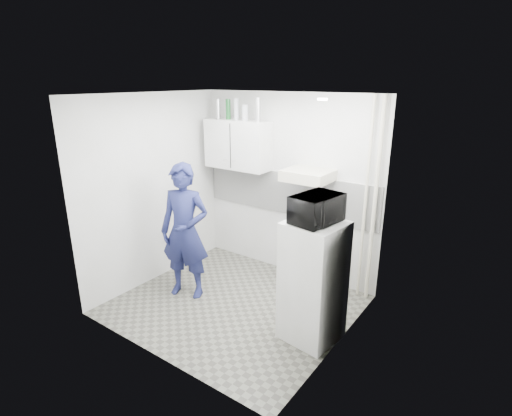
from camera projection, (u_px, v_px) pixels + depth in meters
The scene contains 22 objects.
floor at pixel (235, 305), 5.12m from camera, with size 2.80×2.80×0.00m, color #626356.
ceiling at pixel (231, 94), 4.31m from camera, with size 2.80×2.80×0.00m, color white.
wall_back at pixel (288, 186), 5.68m from camera, with size 2.80×2.80×0.00m, color silver.
wall_left at pixel (153, 190), 5.49m from camera, with size 2.60×2.60×0.00m, color silver.
wall_right at pixel (343, 234), 3.94m from camera, with size 2.60×2.60×0.00m, color silver.
person at pixel (185, 232), 5.13m from camera, with size 0.65×0.43×1.78m, color #1A1F4D.
stove at pixel (308, 257), 5.48m from camera, with size 0.53×0.53×0.85m, color beige.
fridge at pixel (313, 282), 4.30m from camera, with size 0.56×0.56×1.36m, color white.
stove_top at pixel (309, 227), 5.35m from camera, with size 0.51×0.51×0.03m, color black.
saucepan at pixel (309, 225), 5.27m from camera, with size 0.16×0.16×0.09m, color silver.
microwave at pixel (317, 209), 4.04m from camera, with size 0.36×0.53×0.29m, color black.
bottle_a at pixel (218, 109), 5.84m from camera, with size 0.06×0.06×0.28m, color silver.
bottle_c at pixel (228, 109), 5.73m from camera, with size 0.07×0.07×0.29m, color #144C1E.
bottle_d at pixel (236, 109), 5.65m from camera, with size 0.07×0.07×0.30m, color #B2B7BC.
canister_a at pixel (245, 113), 5.58m from camera, with size 0.09×0.09×0.22m, color #B2B7BC.
bottle_e at pixel (258, 110), 5.44m from camera, with size 0.08×0.08×0.32m, color silver.
upper_cabinet at pixel (238, 144), 5.79m from camera, with size 1.00×0.35×0.70m, color white.
range_hood at pixel (308, 175), 5.16m from camera, with size 0.60×0.50×0.14m, color beige.
backsplash at pixel (287, 193), 5.70m from camera, with size 2.74×0.03×0.60m, color white.
pipe_a at pixel (375, 203), 4.90m from camera, with size 0.05×0.05×2.60m, color beige.
pipe_b at pixel (365, 202), 4.97m from camera, with size 0.04×0.04×2.60m, color beige.
ceiling_spot_fixture at pixel (322, 99), 3.92m from camera, with size 0.10×0.10×0.02m, color white.
Camera 1 is at (2.83, -3.49, 2.77)m, focal length 28.00 mm.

